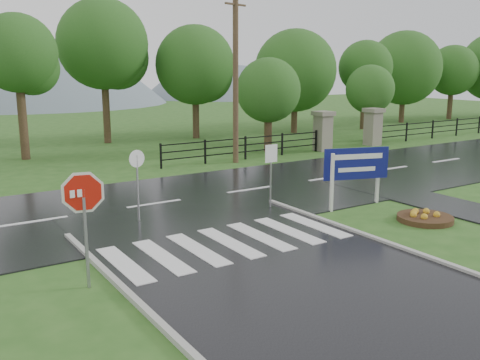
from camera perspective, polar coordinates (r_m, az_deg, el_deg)
ground at (r=11.01m, az=13.13°, el=-13.88°), size 120.00×120.00×0.00m
main_road at (r=18.88m, az=-9.11°, el=-2.64°), size 90.00×8.00×0.04m
walkway at (r=19.67m, az=22.16°, el=-2.81°), size 2.20×11.00×0.04m
crosswalk at (r=14.60m, az=-1.10°, el=-6.67°), size 6.50×2.80×0.02m
pillar_west at (r=30.68m, az=8.84°, el=5.28°), size 1.00×1.00×2.24m
pillar_east at (r=33.46m, az=14.00°, el=5.63°), size 1.00×1.00×2.24m
fence_west at (r=27.57m, az=0.58°, el=3.71°), size 9.58×0.08×1.20m
fence_east at (r=41.95m, az=24.17°, el=5.58°), size 20.58×0.08×1.20m
hills at (r=75.36m, az=-23.40°, el=-4.51°), size 102.00×48.00×48.00m
treeline at (r=32.21m, az=-17.60°, el=3.07°), size 83.20×5.20×10.00m
stop_sign at (r=11.80m, az=-16.34°, el=-2.38°), size 1.20×0.30×2.75m
estate_billboard at (r=18.49m, az=12.30°, el=1.41°), size 2.28×0.78×2.05m
flower_bed at (r=17.68m, az=19.14°, el=-3.76°), size 1.71×1.71×0.34m
reg_sign_small at (r=17.88m, az=3.33°, el=1.75°), size 0.49×0.05×2.19m
reg_sign_round at (r=16.49m, az=-10.89°, el=0.28°), size 0.53×0.12×2.28m
utility_pole_east at (r=26.36m, az=-0.47°, el=10.86°), size 1.42×0.53×8.22m
entrance_tree_left at (r=29.96m, az=3.06°, el=9.50°), size 3.57×3.57×5.20m
entrance_tree_right at (r=35.17m, az=13.70°, el=9.35°), size 3.05×3.05×4.82m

